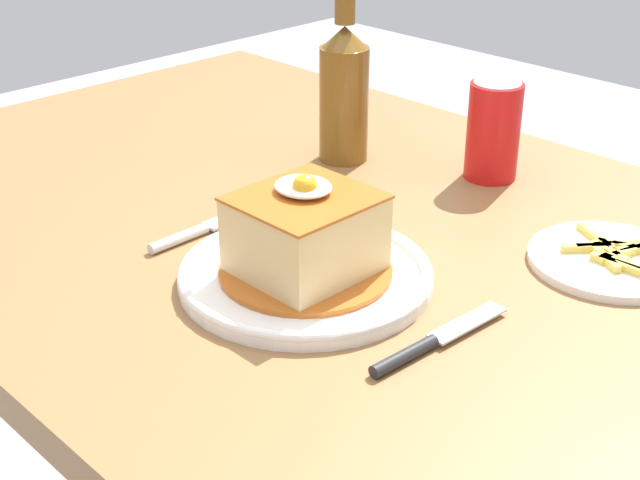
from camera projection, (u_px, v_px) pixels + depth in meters
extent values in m
cube|color=olive|center=(343.00, 247.00, 1.02)|extent=(1.34, 0.82, 0.04)
cylinder|color=olive|center=(243.00, 262.00, 1.77)|extent=(0.07, 0.07, 0.70)
cylinder|color=white|center=(306.00, 278.00, 0.90)|extent=(0.25, 0.25, 0.01)
torus|color=white|center=(306.00, 271.00, 0.90)|extent=(0.25, 0.25, 0.01)
cylinder|color=#B75B1E|center=(306.00, 271.00, 0.90)|extent=(0.17, 0.17, 0.01)
cube|color=#E5C684|center=(305.00, 234.00, 0.88)|extent=(0.11, 0.12, 0.07)
cube|color=#B75B1E|center=(305.00, 198.00, 0.87)|extent=(0.12, 0.13, 0.00)
ellipsoid|color=white|center=(303.00, 186.00, 0.87)|extent=(0.06, 0.05, 0.01)
sphere|color=yellow|center=(305.00, 187.00, 0.86)|extent=(0.02, 0.02, 0.02)
cylinder|color=silver|center=(179.00, 239.00, 0.98)|extent=(0.01, 0.08, 0.01)
cube|color=silver|center=(225.00, 220.00, 1.02)|extent=(0.02, 0.05, 0.00)
cylinder|color=silver|center=(246.00, 216.00, 1.03)|extent=(0.00, 0.03, 0.00)
cylinder|color=silver|center=(242.00, 214.00, 1.04)|extent=(0.00, 0.03, 0.00)
cylinder|color=silver|center=(237.00, 212.00, 1.04)|extent=(0.00, 0.03, 0.00)
cylinder|color=#262628|center=(404.00, 356.00, 0.78)|extent=(0.02, 0.08, 0.01)
cube|color=silver|center=(467.00, 323.00, 0.83)|extent=(0.03, 0.09, 0.00)
cylinder|color=red|center=(493.00, 131.00, 1.12)|extent=(0.07, 0.07, 0.12)
cylinder|color=silver|center=(498.00, 83.00, 1.09)|extent=(0.06, 0.06, 0.00)
cylinder|color=brown|center=(344.00, 105.00, 1.17)|extent=(0.06, 0.06, 0.15)
cone|color=brown|center=(345.00, 38.00, 1.13)|extent=(0.06, 0.06, 0.03)
cylinder|color=white|center=(611.00, 260.00, 0.94)|extent=(0.17, 0.17, 0.01)
cube|color=#EAC64C|center=(608.00, 246.00, 0.95)|extent=(0.05, 0.06, 0.01)
cube|color=#EAC64C|center=(618.00, 265.00, 0.91)|extent=(0.06, 0.01, 0.01)
cube|color=#EAC64C|center=(625.00, 253.00, 0.93)|extent=(0.03, 0.07, 0.01)
cube|color=#EAC64C|center=(609.00, 253.00, 0.94)|extent=(0.05, 0.02, 0.01)
cube|color=#EAC64C|center=(586.00, 248.00, 0.94)|extent=(0.04, 0.04, 0.01)
cube|color=#EAC64C|center=(595.00, 237.00, 0.97)|extent=(0.06, 0.04, 0.01)
cube|color=#EAC64C|center=(623.00, 247.00, 0.95)|extent=(0.05, 0.03, 0.01)
cube|color=#EAC64C|center=(606.00, 259.00, 0.92)|extent=(0.05, 0.03, 0.01)
cube|color=#EAC64C|center=(626.00, 266.00, 0.91)|extent=(0.05, 0.01, 0.01)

